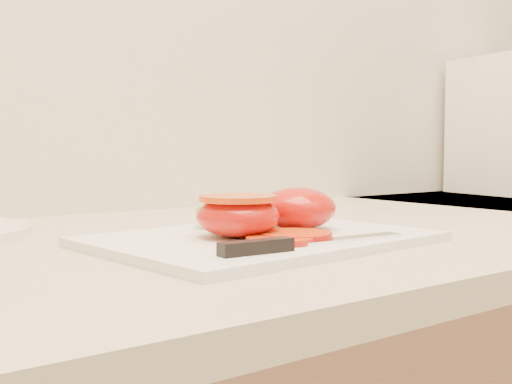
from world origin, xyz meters
TOP-DOWN VIEW (x-y plane):
  - cutting_board at (-0.36, 1.59)m, footprint 0.36×0.28m
  - tomato_half_dome at (-0.30, 1.60)m, footprint 0.09×0.09m
  - tomato_half_cut at (-0.39, 1.59)m, footprint 0.09×0.09m
  - tomato_slice_0 at (-0.35, 1.55)m, footprint 0.07×0.07m
  - tomato_slice_1 at (-0.38, 1.53)m, footprint 0.07×0.07m
  - lettuce_leaf_0 at (-0.34, 1.67)m, footprint 0.14×0.13m
  - knife at (-0.39, 1.50)m, footprint 0.23×0.03m

SIDE VIEW (x-z plane):
  - cutting_board at x=-0.36m, z-range 0.93..0.94m
  - tomato_slice_1 at x=-0.38m, z-range 0.94..0.95m
  - tomato_slice_0 at x=-0.35m, z-range 0.94..0.95m
  - knife at x=-0.39m, z-range 0.94..0.95m
  - lettuce_leaf_0 at x=-0.34m, z-range 0.94..0.97m
  - tomato_half_cut at x=-0.39m, z-range 0.94..0.99m
  - tomato_half_dome at x=-0.30m, z-range 0.94..0.99m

